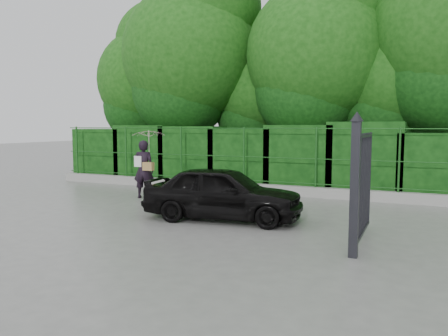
% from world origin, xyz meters
% --- Properties ---
extents(ground, '(80.00, 80.00, 0.00)m').
position_xyz_m(ground, '(0.00, 0.00, 0.00)').
color(ground, gray).
extents(kerb, '(14.00, 0.25, 0.30)m').
position_xyz_m(kerb, '(0.00, 4.50, 0.15)').
color(kerb, '#9E9E99').
rests_on(kerb, ground).
extents(fence, '(14.13, 0.06, 1.80)m').
position_xyz_m(fence, '(0.22, 4.50, 1.20)').
color(fence, '#195019').
rests_on(fence, kerb).
extents(hedge, '(14.20, 1.20, 2.25)m').
position_xyz_m(hedge, '(0.00, 5.50, 1.05)').
color(hedge, black).
rests_on(hedge, ground).
extents(trees, '(17.10, 6.15, 8.08)m').
position_xyz_m(trees, '(1.14, 7.74, 4.62)').
color(trees, black).
rests_on(trees, ground).
extents(gate, '(0.22, 2.33, 2.36)m').
position_xyz_m(gate, '(4.60, -0.72, 1.19)').
color(gate, black).
rests_on(gate, ground).
extents(woman, '(0.99, 0.99, 2.02)m').
position_xyz_m(woman, '(-1.79, 2.32, 1.33)').
color(woman, black).
rests_on(woman, ground).
extents(car, '(3.75, 1.86, 1.23)m').
position_xyz_m(car, '(1.48, 0.53, 0.61)').
color(car, black).
rests_on(car, ground).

